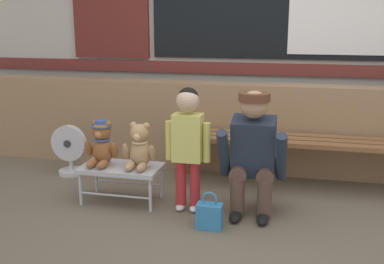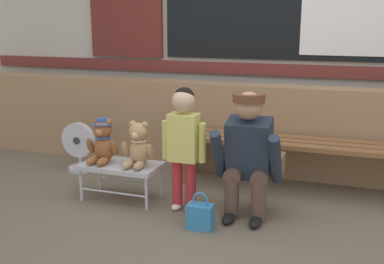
{
  "view_description": "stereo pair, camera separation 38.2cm",
  "coord_description": "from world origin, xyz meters",
  "px_view_note": "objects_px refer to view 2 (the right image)",
  "views": [
    {
      "loc": [
        0.34,
        -2.99,
        1.45
      ],
      "look_at": [
        -0.51,
        0.63,
        0.55
      ],
      "focal_mm": 44.04,
      "sensor_mm": 36.0,
      "label": 1
    },
    {
      "loc": [
        0.71,
        -2.89,
        1.45
      ],
      "look_at": [
        -0.51,
        0.63,
        0.55
      ],
      "focal_mm": 44.04,
      "sensor_mm": 36.0,
      "label": 2
    }
  ],
  "objects_px": {
    "small_display_bench": "(121,168)",
    "child_standing": "(184,136)",
    "wooden_bench_long": "(297,148)",
    "adult_crouching": "(250,154)",
    "teddy_bear_with_hat": "(103,141)",
    "floor_fan": "(79,147)",
    "teddy_bear_plain": "(138,146)",
    "handbag_on_ground": "(200,216)"
  },
  "relations": [
    {
      "from": "small_display_bench",
      "to": "child_standing",
      "type": "height_order",
      "value": "child_standing"
    },
    {
      "from": "wooden_bench_long",
      "to": "adult_crouching",
      "type": "distance_m",
      "value": 0.74
    },
    {
      "from": "teddy_bear_with_hat",
      "to": "floor_fan",
      "type": "bearing_deg",
      "value": 137.3
    },
    {
      "from": "child_standing",
      "to": "floor_fan",
      "type": "relative_size",
      "value": 2.0
    },
    {
      "from": "teddy_bear_with_hat",
      "to": "floor_fan",
      "type": "relative_size",
      "value": 0.76
    },
    {
      "from": "child_standing",
      "to": "adult_crouching",
      "type": "relative_size",
      "value": 1.01
    },
    {
      "from": "teddy_bear_plain",
      "to": "handbag_on_ground",
      "type": "xyz_separation_m",
      "value": [
        0.63,
        -0.34,
        -0.37
      ]
    },
    {
      "from": "wooden_bench_long",
      "to": "small_display_bench",
      "type": "relative_size",
      "value": 3.28
    },
    {
      "from": "child_standing",
      "to": "floor_fan",
      "type": "height_order",
      "value": "child_standing"
    },
    {
      "from": "teddy_bear_with_hat",
      "to": "floor_fan",
      "type": "xyz_separation_m",
      "value": [
        -0.57,
        0.52,
        -0.23
      ]
    },
    {
      "from": "wooden_bench_long",
      "to": "child_standing",
      "type": "height_order",
      "value": "child_standing"
    },
    {
      "from": "adult_crouching",
      "to": "floor_fan",
      "type": "relative_size",
      "value": 1.98
    },
    {
      "from": "handbag_on_ground",
      "to": "floor_fan",
      "type": "relative_size",
      "value": 0.57
    },
    {
      "from": "small_display_bench",
      "to": "teddy_bear_with_hat",
      "type": "bearing_deg",
      "value": 179.23
    },
    {
      "from": "small_display_bench",
      "to": "handbag_on_ground",
      "type": "relative_size",
      "value": 2.35
    },
    {
      "from": "floor_fan",
      "to": "child_standing",
      "type": "bearing_deg",
      "value": -24.04
    },
    {
      "from": "teddy_bear_with_hat",
      "to": "adult_crouching",
      "type": "distance_m",
      "value": 1.22
    },
    {
      "from": "wooden_bench_long",
      "to": "floor_fan",
      "type": "xyz_separation_m",
      "value": [
        -2.06,
        -0.16,
        -0.13
      ]
    },
    {
      "from": "teddy_bear_with_hat",
      "to": "floor_fan",
      "type": "height_order",
      "value": "teddy_bear_with_hat"
    },
    {
      "from": "small_display_bench",
      "to": "handbag_on_ground",
      "type": "height_order",
      "value": "small_display_bench"
    },
    {
      "from": "child_standing",
      "to": "handbag_on_ground",
      "type": "distance_m",
      "value": 0.61
    },
    {
      "from": "teddy_bear_plain",
      "to": "wooden_bench_long",
      "type": "bearing_deg",
      "value": 30.29
    },
    {
      "from": "wooden_bench_long",
      "to": "handbag_on_ground",
      "type": "xyz_separation_m",
      "value": [
        -0.54,
        -1.02,
        -0.28
      ]
    },
    {
      "from": "small_display_bench",
      "to": "floor_fan",
      "type": "relative_size",
      "value": 1.33
    },
    {
      "from": "small_display_bench",
      "to": "floor_fan",
      "type": "distance_m",
      "value": 0.9
    },
    {
      "from": "small_display_bench",
      "to": "floor_fan",
      "type": "xyz_separation_m",
      "value": [
        -0.73,
        0.53,
        -0.03
      ]
    },
    {
      "from": "teddy_bear_plain",
      "to": "handbag_on_ground",
      "type": "bearing_deg",
      "value": -28.07
    },
    {
      "from": "teddy_bear_with_hat",
      "to": "handbag_on_ground",
      "type": "bearing_deg",
      "value": -19.5
    },
    {
      "from": "wooden_bench_long",
      "to": "adult_crouching",
      "type": "height_order",
      "value": "adult_crouching"
    },
    {
      "from": "handbag_on_ground",
      "to": "small_display_bench",
      "type": "bearing_deg",
      "value": 157.06
    },
    {
      "from": "teddy_bear_plain",
      "to": "handbag_on_ground",
      "type": "relative_size",
      "value": 1.34
    },
    {
      "from": "adult_crouching",
      "to": "child_standing",
      "type": "bearing_deg",
      "value": -173.85
    },
    {
      "from": "teddy_bear_plain",
      "to": "adult_crouching",
      "type": "relative_size",
      "value": 0.38
    },
    {
      "from": "child_standing",
      "to": "adult_crouching",
      "type": "xyz_separation_m",
      "value": [
        0.5,
        0.05,
        -0.11
      ]
    },
    {
      "from": "wooden_bench_long",
      "to": "floor_fan",
      "type": "distance_m",
      "value": 2.07
    },
    {
      "from": "wooden_bench_long",
      "to": "floor_fan",
      "type": "relative_size",
      "value": 4.37
    },
    {
      "from": "adult_crouching",
      "to": "handbag_on_ground",
      "type": "distance_m",
      "value": 0.58
    },
    {
      "from": "teddy_bear_with_hat",
      "to": "adult_crouching",
      "type": "bearing_deg",
      "value": 0.08
    },
    {
      "from": "adult_crouching",
      "to": "teddy_bear_with_hat",
      "type": "bearing_deg",
      "value": -179.92
    },
    {
      "from": "child_standing",
      "to": "floor_fan",
      "type": "bearing_deg",
      "value": 155.96
    },
    {
      "from": "teddy_bear_with_hat",
      "to": "child_standing",
      "type": "height_order",
      "value": "child_standing"
    },
    {
      "from": "small_display_bench",
      "to": "handbag_on_ground",
      "type": "xyz_separation_m",
      "value": [
        0.79,
        -0.33,
        -0.17
      ]
    }
  ]
}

